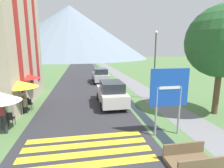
{
  "coord_description": "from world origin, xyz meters",
  "views": [
    {
      "loc": [
        -2.6,
        -2.7,
        4.18
      ],
      "look_at": [
        -0.37,
        10.0,
        1.63
      ],
      "focal_mm": 28.0,
      "sensor_mm": 36.0,
      "label": 1
    }
  ],
  "objects": [
    {
      "name": "person_seated_near",
      "position": [
        -6.37,
        9.23,
        0.68
      ],
      "size": [
        0.32,
        0.32,
        1.23
      ],
      "color": "#282833",
      "rests_on": "ground_plane"
    },
    {
      "name": "cafe_chair_far_right",
      "position": [
        -6.51,
        10.07,
        0.51
      ],
      "size": [
        0.4,
        0.4,
        0.85
      ],
      "rotation": [
        0.0,
        0.0,
        0.24
      ],
      "color": "#232328",
      "rests_on": "ground_plane"
    },
    {
      "name": "road_sign",
      "position": [
        1.48,
        4.78,
        2.16
      ],
      "size": [
        1.93,
        0.11,
        3.32
      ],
      "color": "#9E9EA3",
      "rests_on": "ground_plane"
    },
    {
      "name": "cafe_chair_near_left",
      "position": [
        -6.89,
        7.02,
        0.51
      ],
      "size": [
        0.4,
        0.4,
        0.85
      ],
      "rotation": [
        0.0,
        0.0,
        -0.02
      ],
      "color": "#232328",
      "rests_on": "ground_plane"
    },
    {
      "name": "cafe_chair_middle",
      "position": [
        -6.99,
        8.37,
        0.51
      ],
      "size": [
        0.4,
        0.4,
        0.85
      ],
      "rotation": [
        0.0,
        0.0,
        0.08
      ],
      "color": "#232328",
      "rests_on": "ground_plane"
    },
    {
      "name": "footbridge",
      "position": [
        1.2,
        2.36,
        0.23
      ],
      "size": [
        1.7,
        1.1,
        0.65
      ],
      "color": "brown",
      "rests_on": "ground_plane"
    },
    {
      "name": "person_standing_terrace",
      "position": [
        -6.54,
        6.32,
        1.04
      ],
      "size": [
        0.32,
        0.32,
        1.79
      ],
      "color": "#282833",
      "rests_on": "ground_plane"
    },
    {
      "name": "parked_car_far",
      "position": [
        -0.18,
        19.58,
        0.91
      ],
      "size": [
        1.95,
        4.22,
        1.82
      ],
      "color": "#B2B2B7",
      "rests_on": "ground_plane"
    },
    {
      "name": "cafe_umbrella_rear_red",
      "position": [
        -6.76,
        11.01,
        2.24
      ],
      "size": [
        2.13,
        2.13,
        2.42
      ],
      "color": "#B7B2A8",
      "rests_on": "ground_plane"
    },
    {
      "name": "streetlamp",
      "position": [
        3.42,
        10.99,
        3.33
      ],
      "size": [
        0.28,
        0.28,
        5.67
      ],
      "color": "#515156",
      "rests_on": "ground_plane"
    },
    {
      "name": "cafe_chair_far_left",
      "position": [
        -6.26,
        9.73,
        0.51
      ],
      "size": [
        0.4,
        0.4,
        0.85
      ],
      "rotation": [
        0.0,
        0.0,
        0.39
      ],
      "color": "#232328",
      "rests_on": "ground_plane"
    },
    {
      "name": "cafe_umbrella_middle_yellow",
      "position": [
        -6.5,
        8.95,
        2.04
      ],
      "size": [
        2.28,
        2.28,
        2.25
      ],
      "color": "#B7B2A8",
      "rests_on": "ground_plane"
    },
    {
      "name": "mountain_distant",
      "position": [
        -7.35,
        86.94,
        12.34
      ],
      "size": [
        74.17,
        74.17,
        24.69
      ],
      "color": "slate",
      "rests_on": "ground_plane"
    },
    {
      "name": "drainage_channel",
      "position": [
        1.2,
        30.0,
        0.0
      ],
      "size": [
        0.6,
        60.0,
        0.0
      ],
      "color": "black",
      "rests_on": "ground_plane"
    },
    {
      "name": "crosswalk_marking",
      "position": [
        -2.5,
        4.14,
        0.01
      ],
      "size": [
        5.44,
        2.54,
        0.01
      ],
      "color": "yellow",
      "rests_on": "ground_plane"
    },
    {
      "name": "footpath",
      "position": [
        3.6,
        30.0,
        0.0
      ],
      "size": [
        2.2,
        60.0,
        0.01
      ],
      "color": "slate",
      "rests_on": "ground_plane"
    },
    {
      "name": "parked_car_near",
      "position": [
        -0.4,
        10.13,
        0.91
      ],
      "size": [
        1.96,
        4.48,
        1.82
      ],
      "color": "silver",
      "rests_on": "ground_plane"
    },
    {
      "name": "cafe_umbrella_front_white",
      "position": [
        -6.6,
        6.4,
        1.9
      ],
      "size": [
        1.97,
        1.97,
        2.14
      ],
      "color": "#B7B2A8",
      "rests_on": "ground_plane"
    },
    {
      "name": "tree_by_path",
      "position": [
        6.02,
        6.98,
        4.65
      ],
      "size": [
        4.44,
        4.44,
        6.88
      ],
      "color": "brown",
      "rests_on": "ground_plane"
    },
    {
      "name": "person_seated_far",
      "position": [
        -7.01,
        7.82,
        0.7
      ],
      "size": [
        0.32,
        0.32,
        1.28
      ],
      "color": "#282833",
      "rests_on": "ground_plane"
    },
    {
      "name": "road",
      "position": [
        -2.5,
        30.0,
        0.0
      ],
      "size": [
        6.4,
        60.0,
        0.01
      ],
      "color": "#2D2D33",
      "rests_on": "ground_plane"
    },
    {
      "name": "cafe_chair_near_right",
      "position": [
        -6.56,
        7.13,
        0.51
      ],
      "size": [
        0.4,
        0.4,
        0.85
      ],
      "rotation": [
        0.0,
        0.0,
        -0.32
      ],
      "color": "#232328",
      "rests_on": "ground_plane"
    },
    {
      "name": "ground_plane",
      "position": [
        0.0,
        20.0,
        0.0
      ],
      "size": [
        160.0,
        160.0,
        0.0
      ],
      "primitive_type": "plane",
      "color": "#517542"
    }
  ]
}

